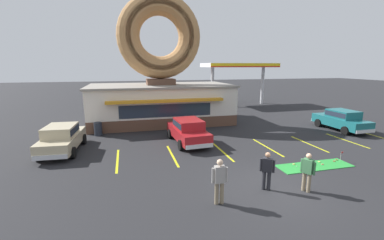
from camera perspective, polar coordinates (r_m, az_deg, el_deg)
ground_plane at (r=11.51m, az=17.80°, el=-14.31°), size 160.00×160.00×0.00m
donut_shop_building at (r=22.81m, az=-6.98°, el=8.76°), size 12.30×6.75×10.96m
putting_mat at (r=14.59m, az=25.56°, el=-9.17°), size 3.90×1.18×0.03m
mini_donut_near_left at (r=14.89m, az=26.99°, el=-8.76°), size 0.13×0.13×0.04m
mini_donut_near_right at (r=14.70m, az=25.66°, el=-8.90°), size 0.13×0.13×0.04m
mini_donut_mid_left at (r=15.65m, az=29.05°, el=-7.99°), size 0.13×0.13×0.04m
mini_donut_mid_centre at (r=14.32m, az=21.69°, el=-9.09°), size 0.13×0.13×0.04m
mini_donut_mid_right at (r=13.98m, az=24.74°, el=-9.87°), size 0.13×0.13×0.04m
mini_donut_far_left at (r=15.92m, az=29.46°, el=-7.71°), size 0.13×0.13×0.04m
mini_donut_far_centre at (r=15.19m, az=26.42°, el=-8.30°), size 0.13×0.13×0.04m
golf_ball at (r=14.07m, az=22.26°, el=-9.50°), size 0.04×0.04×0.04m
putting_flag_pin at (r=15.69m, az=30.28°, el=-6.57°), size 0.13×0.01×0.55m
car_champagne at (r=16.89m, az=-26.95°, el=-3.46°), size 2.18×4.65×1.60m
car_red at (r=16.77m, az=-0.88°, el=-2.23°), size 2.22×4.67×1.60m
car_teal at (r=23.31m, az=30.27°, el=0.16°), size 2.01×4.57×1.60m
pedestrian_blue_sweater_man at (r=11.40m, az=24.29°, el=-10.22°), size 0.39×0.53×1.61m
pedestrian_hooded_kid at (r=9.57m, az=6.14°, el=-12.98°), size 0.59×0.27×1.73m
pedestrian_leather_jacket_man at (r=10.98m, az=16.34°, el=-10.48°), size 0.51×0.41×1.61m
trash_bin at (r=19.85m, az=-20.15°, el=-1.84°), size 0.57×0.57×0.97m
gas_station_canopy at (r=33.81m, az=10.37°, el=11.58°), size 9.00×4.46×5.30m
parking_stripe_far_left at (r=14.54m, az=-16.23°, el=-8.58°), size 0.12×3.60×0.01m
parking_stripe_left at (r=14.71m, az=-4.38°, el=-7.86°), size 0.12×3.60×0.01m
parking_stripe_mid_left at (r=15.48m, az=6.70°, el=-6.89°), size 0.12×3.60×0.01m
parking_stripe_centre at (r=16.76m, az=16.37°, el=-5.83°), size 0.12×3.60×0.01m
parking_stripe_mid_right at (r=18.44m, az=24.44°, el=-4.81°), size 0.12×3.60×0.01m
parking_stripe_right at (r=20.43m, az=31.04°, el=-3.91°), size 0.12×3.60×0.01m
parking_stripe_far_right at (r=22.64m, az=36.40°, el=-3.13°), size 0.12×3.60×0.01m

